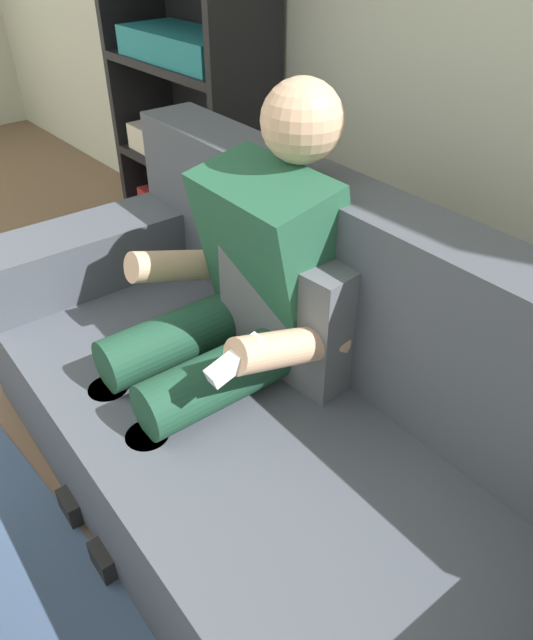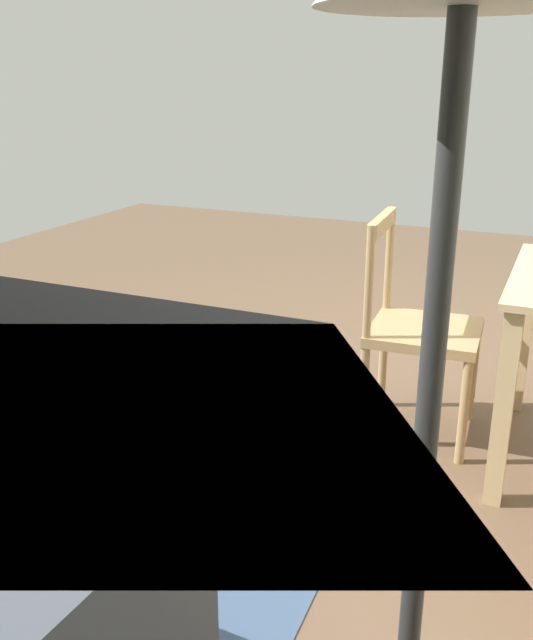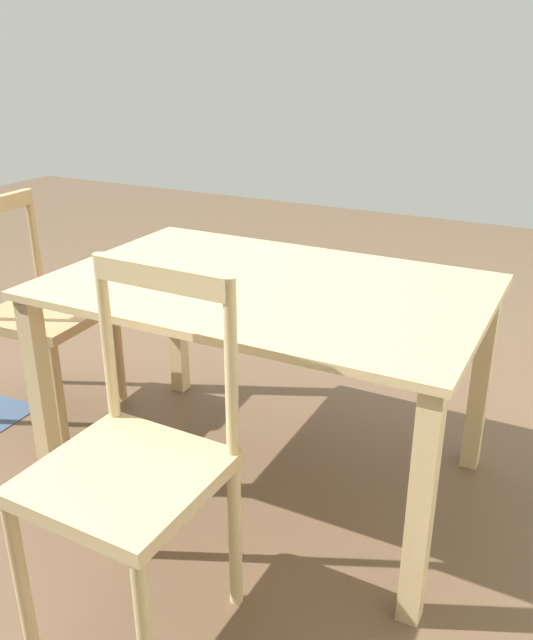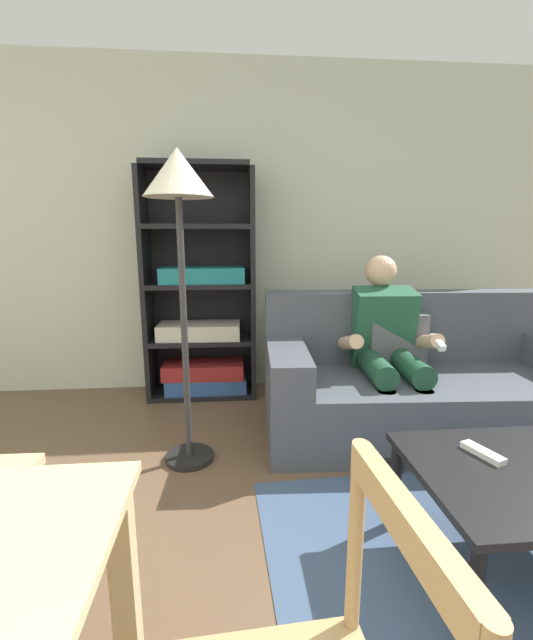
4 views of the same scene
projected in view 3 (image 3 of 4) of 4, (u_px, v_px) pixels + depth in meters
The scene contains 4 objects.
ground_plane at pixel (65, 407), 2.81m from camera, with size 8.17×8.17×0.00m, color brown.
dining_table at pixel (267, 313), 2.13m from camera, with size 1.37×0.89×0.73m.
dining_chair_near_wall at pixel (133, 469), 1.61m from camera, with size 0.43×0.43×0.95m.
dining_chair_facing_couch at pixel (40, 312), 2.63m from camera, with size 0.44×0.44×0.89m.
Camera 3 is at (-1.89, 1.79, 1.42)m, focal length 37.03 mm.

